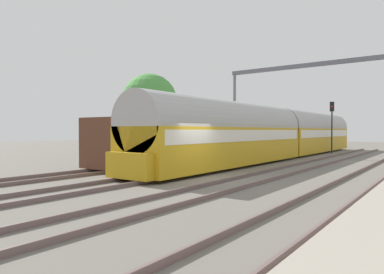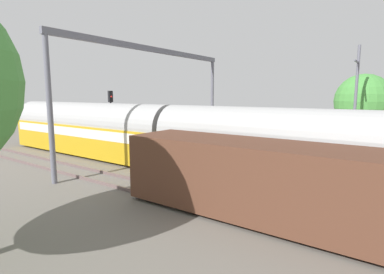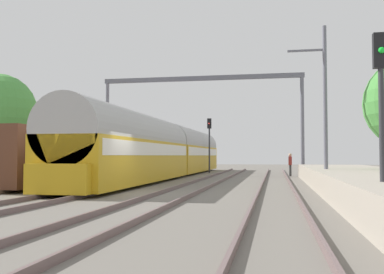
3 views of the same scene
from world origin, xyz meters
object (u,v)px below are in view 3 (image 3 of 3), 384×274
Objects in this scene: passenger_train at (168,150)px; person_crossing at (290,163)px; railway_signal_near at (381,98)px; railway_signal_far at (209,138)px; catenary_gantry at (201,101)px; freight_car at (62,157)px.

passenger_train reaches higher than person_crossing.
passenger_train is at bearing 118.19° from railway_signal_near.
catenary_gantry reaches higher than railway_signal_far.
freight_car is 17.38m from railway_signal_far.
passenger_train is 8.08m from railway_signal_far.
railway_signal_near reaches higher than person_crossing.
person_crossing is at bearing -35.89° from railway_signal_far.
railway_signal_near is at bearing -69.36° from catenary_gantry.
railway_signal_far is 5.48m from catenary_gantry.
railway_signal_far is at bearing 70.45° from freight_car.
person_crossing is at bearing -1.99° from catenary_gantry.
passenger_train is at bearing -68.60° from person_crossing.
passenger_train is 9.39m from freight_car.
catenary_gantry is (-8.40, 22.31, 2.87)m from railway_signal_near.
catenary_gantry reaches higher than person_crossing.
railway_signal_far is at bearing 107.28° from railway_signal_near.
person_crossing is at bearing 17.51° from passenger_train.
catenary_gantry is (0.02, -4.75, 2.74)m from railway_signal_far.
person_crossing is (8.81, 2.78, -0.94)m from passenger_train.
catenary_gantry is at bearing 57.34° from passenger_train.
person_crossing is 8.76m from railway_signal_far.
person_crossing is 0.11× the size of catenary_gantry.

